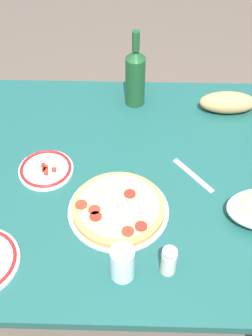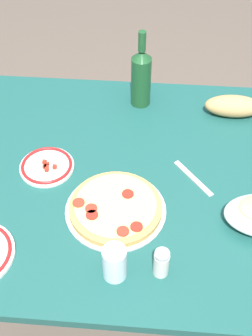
# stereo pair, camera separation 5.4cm
# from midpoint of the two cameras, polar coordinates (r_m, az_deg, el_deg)

# --- Properties ---
(ground_plane) EXTENTS (8.00, 8.00, 0.00)m
(ground_plane) POSITION_cam_midpoint_polar(r_m,az_deg,el_deg) (2.00, -0.80, -15.05)
(ground_plane) COLOR brown
(ground_plane) RESTS_ON ground
(dining_table) EXTENTS (1.18, 0.97, 0.72)m
(dining_table) POSITION_cam_midpoint_polar(r_m,az_deg,el_deg) (1.50, -1.03, -3.90)
(dining_table) COLOR #194C47
(dining_table) RESTS_ON ground
(pepperoni_pizza) EXTENTS (0.29, 0.29, 0.03)m
(pepperoni_pizza) POSITION_cam_midpoint_polar(r_m,az_deg,el_deg) (1.31, -2.15, -5.05)
(pepperoni_pizza) COLOR #B7B7BC
(pepperoni_pizza) RESTS_ON dining_table
(wine_bottle) EXTENTS (0.07, 0.07, 0.28)m
(wine_bottle) POSITION_cam_midpoint_polar(r_m,az_deg,el_deg) (1.61, 0.19, 11.37)
(wine_bottle) COLOR #194723
(wine_bottle) RESTS_ON dining_table
(water_glass) EXTENTS (0.06, 0.06, 0.10)m
(water_glass) POSITION_cam_midpoint_polar(r_m,az_deg,el_deg) (1.16, -1.76, -11.81)
(water_glass) COLOR silver
(water_glass) RESTS_ON dining_table
(side_plate_near) EXTENTS (0.17, 0.17, 0.02)m
(side_plate_near) POSITION_cam_midpoint_polar(r_m,az_deg,el_deg) (1.44, -11.00, -0.18)
(side_plate_near) COLOR white
(side_plate_near) RESTS_ON dining_table
(bread_loaf) EXTENTS (0.20, 0.08, 0.08)m
(bread_loaf) POSITION_cam_midpoint_polar(r_m,az_deg,el_deg) (1.65, 11.64, 7.98)
(bread_loaf) COLOR tan
(bread_loaf) RESTS_ON dining_table
(spice_shaker) EXTENTS (0.04, 0.04, 0.09)m
(spice_shaker) POSITION_cam_midpoint_polar(r_m,az_deg,el_deg) (1.17, 4.02, -11.51)
(spice_shaker) COLOR silver
(spice_shaker) RESTS_ON dining_table
(fork_left) EXTENTS (0.12, 0.14, 0.00)m
(fork_left) POSITION_cam_midpoint_polar(r_m,az_deg,el_deg) (1.41, 7.29, -1.07)
(fork_left) COLOR #B7B7BC
(fork_left) RESTS_ON dining_table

